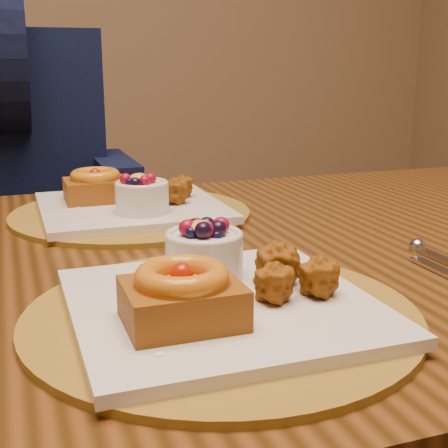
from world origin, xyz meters
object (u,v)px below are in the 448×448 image
at_px(place_setting_far, 130,203).
at_px(diner, 5,117).
at_px(dining_table, 167,310).
at_px(place_setting_near, 218,296).
at_px(chair_far, 57,279).

xyz_separation_m(place_setting_far, diner, (-0.17, 0.51, 0.10)).
distance_m(dining_table, diner, 0.77).
relative_size(dining_table, diner, 1.95).
bearing_deg(place_setting_near, place_setting_far, 89.98).
xyz_separation_m(place_setting_near, chair_far, (-0.09, 0.99, -0.31)).
relative_size(place_setting_near, diner, 0.46).
bearing_deg(dining_table, chair_far, 96.40).
height_order(chair_far, diner, diner).
relative_size(chair_far, diner, 1.03).
height_order(place_setting_far, diner, diner).
height_order(place_setting_near, place_setting_far, place_setting_near).
distance_m(dining_table, chair_far, 0.81).
xyz_separation_m(dining_table, diner, (-0.18, 0.72, 0.20)).
bearing_deg(place_setting_near, chair_far, 94.90).
bearing_deg(place_setting_far, chair_far, 98.64).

